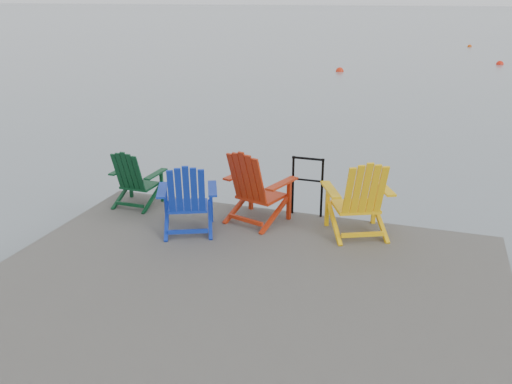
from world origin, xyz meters
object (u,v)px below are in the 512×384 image
(buoy_d, at_px, (470,47))
(buoy_c, at_px, (500,64))
(buoy_b, at_px, (340,71))
(handrail, at_px, (307,181))
(chair_blue, at_px, (187,197))
(chair_green, at_px, (135,178))
(chair_red, at_px, (256,186))
(chair_yellow, at_px, (359,197))

(buoy_d, bearing_deg, buoy_c, -83.94)
(buoy_b, relative_size, buoy_c, 1.00)
(buoy_c, bearing_deg, handrail, -100.72)
(handrail, height_order, chair_blue, chair_blue)
(buoy_b, height_order, buoy_d, buoy_b)
(chair_green, distance_m, buoy_b, 20.56)
(chair_red, bearing_deg, chair_blue, -123.64)
(chair_red, height_order, buoy_b, chair_red)
(chair_yellow, relative_size, buoy_d, 3.36)
(chair_green, distance_m, chair_red, 1.97)
(chair_yellow, height_order, buoy_b, chair_yellow)
(chair_yellow, distance_m, buoy_d, 37.25)
(chair_blue, xyz_separation_m, buoy_d, (5.12, 37.77, -1.01))
(handrail, distance_m, chair_yellow, 0.96)
(handrail, bearing_deg, chair_red, -142.94)
(buoy_c, height_order, buoy_d, buoy_c)
(chair_blue, height_order, chair_red, chair_red)
(handrail, bearing_deg, buoy_c, 79.28)
(handrail, height_order, buoy_c, handrail)
(chair_blue, bearing_deg, chair_red, 15.68)
(chair_blue, xyz_separation_m, chair_red, (0.77, 0.63, 0.04))
(handrail, distance_m, chair_green, 2.66)
(handrail, bearing_deg, chair_yellow, -30.08)
(chair_blue, bearing_deg, chair_green, 127.82)
(chair_yellow, relative_size, buoy_c, 2.72)
(chair_blue, distance_m, chair_yellow, 2.34)
(chair_blue, relative_size, chair_red, 0.93)
(handrail, relative_size, chair_red, 0.82)
(chair_green, distance_m, chair_yellow, 3.45)
(buoy_b, bearing_deg, chair_blue, -85.70)
(chair_red, height_order, chair_yellow, chair_yellow)
(handrail, distance_m, buoy_c, 26.15)
(chair_red, distance_m, buoy_c, 26.76)
(chair_green, height_order, buoy_c, chair_green)
(chair_blue, distance_m, buoy_d, 38.12)
(buoy_b, bearing_deg, chair_green, -88.89)
(buoy_c, bearing_deg, chair_green, -105.96)
(chair_green, xyz_separation_m, chair_red, (1.97, -0.02, 0.09))
(chair_green, relative_size, buoy_b, 2.26)
(chair_blue, xyz_separation_m, chair_yellow, (2.25, 0.64, 0.04))
(chair_red, distance_m, chair_yellow, 1.48)
(chair_green, bearing_deg, chair_red, 1.05)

